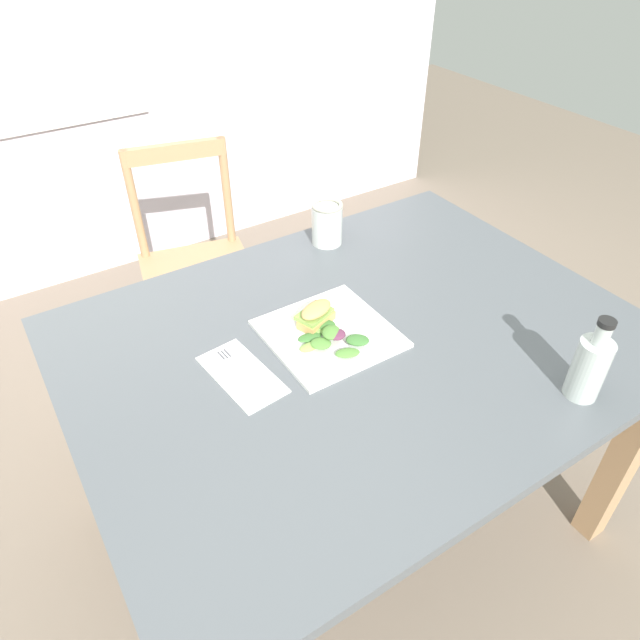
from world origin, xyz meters
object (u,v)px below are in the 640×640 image
object	(u,v)px
fork_on_napkin	(238,369)
mason_jar_iced_tea	(327,225)
chair_wooden_far	(196,266)
sandwich_half_front	(316,314)
plate_lunch	(329,334)
dining_table	(357,370)
bottle_cold_brew	(588,370)

from	to	relation	value
fork_on_napkin	mason_jar_iced_tea	distance (m)	0.60
mason_jar_iced_tea	chair_wooden_far	bearing A→B (deg)	114.13
chair_wooden_far	sandwich_half_front	xyz separation A→B (m)	(-0.01, -0.85, 0.33)
plate_lunch	mason_jar_iced_tea	world-z (taller)	mason_jar_iced_tea
plate_lunch	fork_on_napkin	distance (m)	0.24
dining_table	mason_jar_iced_tea	world-z (taller)	mason_jar_iced_tea
sandwich_half_front	mason_jar_iced_tea	size ratio (longest dim) A/B	0.81
chair_wooden_far	sandwich_half_front	bearing A→B (deg)	-90.35
dining_table	fork_on_napkin	world-z (taller)	fork_on_napkin
dining_table	chair_wooden_far	bearing A→B (deg)	93.67
chair_wooden_far	mason_jar_iced_tea	size ratio (longest dim) A/B	6.69
plate_lunch	sandwich_half_front	xyz separation A→B (m)	(-0.01, 0.04, 0.03)
bottle_cold_brew	mason_jar_iced_tea	distance (m)	0.83
dining_table	sandwich_half_front	distance (m)	0.18
plate_lunch	sandwich_half_front	bearing A→B (deg)	101.57
sandwich_half_front	dining_table	bearing A→B (deg)	-53.63
dining_table	plate_lunch	distance (m)	0.13
sandwich_half_front	mason_jar_iced_tea	bearing A→B (deg)	53.08
chair_wooden_far	sandwich_half_front	world-z (taller)	chair_wooden_far
plate_lunch	fork_on_napkin	bearing A→B (deg)	178.59
dining_table	sandwich_half_front	size ratio (longest dim) A/B	12.76
plate_lunch	fork_on_napkin	size ratio (longest dim) A/B	1.55
plate_lunch	mason_jar_iced_tea	bearing A→B (deg)	57.54
plate_lunch	sandwich_half_front	distance (m)	0.06
plate_lunch	sandwich_half_front	world-z (taller)	sandwich_half_front
dining_table	chair_wooden_far	xyz separation A→B (m)	(-0.06, 0.94, -0.18)
fork_on_napkin	plate_lunch	bearing A→B (deg)	-1.41
plate_lunch	sandwich_half_front	size ratio (longest dim) A/B	2.74
dining_table	plate_lunch	xyz separation A→B (m)	(-0.06, 0.05, 0.11)
mason_jar_iced_tea	fork_on_napkin	bearing A→B (deg)	-142.69
sandwich_half_front	fork_on_napkin	bearing A→B (deg)	-170.60
dining_table	mason_jar_iced_tea	bearing A→B (deg)	66.76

